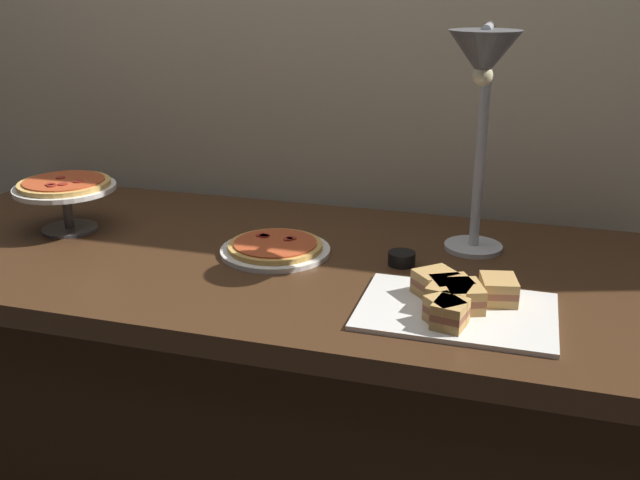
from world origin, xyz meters
The scene contains 7 objects.
back_wall centered at (0.00, 0.50, 1.20)m, with size 4.40×0.04×2.40m, color #C6B593.
buffet_table centered at (0.00, 0.00, 0.39)m, with size 1.90×0.84×0.76m.
heat_lamp centered at (0.48, 0.06, 1.17)m, with size 0.15×0.29×0.53m.
pizza_plate_front centered at (0.03, 0.01, 0.77)m, with size 0.26×0.26×0.03m.
pizza_plate_center centered at (-0.55, 0.02, 0.87)m, with size 0.26×0.26×0.14m.
sandwich_platter centered at (0.48, -0.19, 0.78)m, with size 0.38×0.27×0.06m.
sauce_cup_far centered at (0.33, 0.03, 0.78)m, with size 0.06×0.06×0.03m.
Camera 1 is at (0.59, -1.48, 1.38)m, focal length 39.88 mm.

